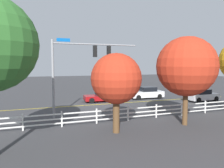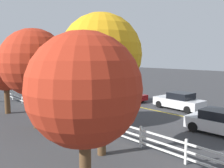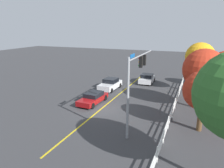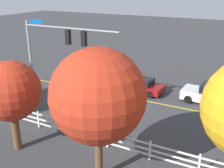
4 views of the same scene
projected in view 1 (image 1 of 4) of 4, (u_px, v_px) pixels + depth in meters
name	position (u px, v px, depth m)	size (l,w,h in m)	color
ground_plane	(98.00, 104.00, 23.93)	(120.00, 120.00, 0.00)	#38383A
lane_center_stripe	(130.00, 102.00, 25.27)	(28.00, 0.16, 0.01)	gold
signal_assembly	(79.00, 62.00, 18.23)	(7.55, 0.38, 6.65)	gray
car_0	(201.00, 95.00, 26.20)	(4.08, 2.16, 1.47)	silver
car_1	(103.00, 96.00, 25.82)	(4.60, 2.08, 1.26)	maroon
car_2	(146.00, 93.00, 28.19)	(4.48, 2.19, 1.53)	silver
white_rail_fence	(156.00, 111.00, 17.94)	(26.10, 0.10, 1.15)	white
tree_1	(186.00, 67.00, 15.53)	(4.37, 4.37, 6.53)	brown
tree_3	(116.00, 79.00, 13.79)	(3.31, 3.31, 5.23)	brown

